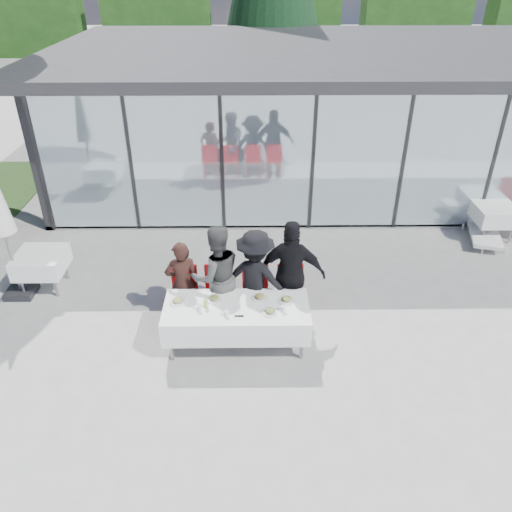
{
  "coord_description": "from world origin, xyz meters",
  "views": [
    {
      "loc": [
        -0.31,
        -6.16,
        5.37
      ],
      "look_at": [
        -0.22,
        1.2,
        0.96
      ],
      "focal_mm": 35.0,
      "sensor_mm": 36.0,
      "label": 1
    }
  ],
  "objects_px": {
    "diner_a": "(183,283)",
    "diner_chair_a": "(185,290)",
    "diner_chair_d": "(290,289)",
    "lounger": "(484,227)",
    "plate_a": "(177,301)",
    "diner_c": "(255,278)",
    "plate_b": "(214,298)",
    "plate_d": "(287,300)",
    "juice_bottle": "(206,304)",
    "plate_extra": "(270,311)",
    "spare_table_right": "(495,214)",
    "diner_chair_c": "(255,290)",
    "spare_table_left": "(41,262)",
    "diner_b": "(217,276)",
    "folded_eyeglasses": "(239,316)",
    "plate_c": "(260,297)",
    "dining_table": "(237,317)",
    "diner_d": "(292,274)",
    "diner_chair_b": "(218,290)"
  },
  "relations": [
    {
      "from": "spare_table_right",
      "to": "spare_table_left",
      "type": "bearing_deg",
      "value": -168.35
    },
    {
      "from": "diner_b",
      "to": "diner_chair_c",
      "type": "height_order",
      "value": "diner_b"
    },
    {
      "from": "diner_c",
      "to": "diner_chair_a",
      "type": "bearing_deg",
      "value": 12.36
    },
    {
      "from": "plate_c",
      "to": "diner_d",
      "type": "bearing_deg",
      "value": 38.34
    },
    {
      "from": "diner_chair_d",
      "to": "lounger",
      "type": "distance_m",
      "value": 5.29
    },
    {
      "from": "spare_table_left",
      "to": "lounger",
      "type": "relative_size",
      "value": 0.6
    },
    {
      "from": "plate_extra",
      "to": "spare_table_right",
      "type": "distance_m",
      "value": 6.29
    },
    {
      "from": "diner_a",
      "to": "diner_chair_c",
      "type": "xyz_separation_m",
      "value": [
        1.2,
        0.13,
        -0.23
      ]
    },
    {
      "from": "diner_b",
      "to": "diner_d",
      "type": "xyz_separation_m",
      "value": [
        1.22,
        0.0,
        0.04
      ]
    },
    {
      "from": "diner_chair_d",
      "to": "plate_d",
      "type": "height_order",
      "value": "diner_chair_d"
    },
    {
      "from": "plate_b",
      "to": "plate_d",
      "type": "height_order",
      "value": "same"
    },
    {
      "from": "diner_chair_a",
      "to": "diner_d",
      "type": "height_order",
      "value": "diner_d"
    },
    {
      "from": "plate_a",
      "to": "spare_table_left",
      "type": "bearing_deg",
      "value": 150.34
    },
    {
      "from": "juice_bottle",
      "to": "diner_c",
      "type": "bearing_deg",
      "value": 40.39
    },
    {
      "from": "dining_table",
      "to": "diner_chair_a",
      "type": "distance_m",
      "value": 1.17
    },
    {
      "from": "diner_chair_d",
      "to": "plate_a",
      "type": "bearing_deg",
      "value": -160.63
    },
    {
      "from": "diner_b",
      "to": "diner_d",
      "type": "height_order",
      "value": "diner_d"
    },
    {
      "from": "diner_b",
      "to": "plate_c",
      "type": "distance_m",
      "value": 0.83
    },
    {
      "from": "diner_chair_b",
      "to": "plate_c",
      "type": "bearing_deg",
      "value": -37.42
    },
    {
      "from": "plate_c",
      "to": "juice_bottle",
      "type": "relative_size",
      "value": 1.65
    },
    {
      "from": "diner_a",
      "to": "spare_table_right",
      "type": "height_order",
      "value": "diner_a"
    },
    {
      "from": "folded_eyeglasses",
      "to": "plate_b",
      "type": "bearing_deg",
      "value": 132.75
    },
    {
      "from": "plate_d",
      "to": "juice_bottle",
      "type": "height_order",
      "value": "juice_bottle"
    },
    {
      "from": "lounger",
      "to": "plate_d",
      "type": "bearing_deg",
      "value": -143.79
    },
    {
      "from": "diner_a",
      "to": "diner_chair_a",
      "type": "height_order",
      "value": "diner_a"
    },
    {
      "from": "plate_a",
      "to": "plate_c",
      "type": "relative_size",
      "value": 1.0
    },
    {
      "from": "diner_b",
      "to": "plate_b",
      "type": "relative_size",
      "value": 6.95
    },
    {
      "from": "plate_d",
      "to": "juice_bottle",
      "type": "distance_m",
      "value": 1.26
    },
    {
      "from": "spare_table_left",
      "to": "diner_a",
      "type": "bearing_deg",
      "value": -20.73
    },
    {
      "from": "dining_table",
      "to": "diner_d",
      "type": "relative_size",
      "value": 1.2
    },
    {
      "from": "plate_a",
      "to": "lounger",
      "type": "relative_size",
      "value": 0.18
    },
    {
      "from": "folded_eyeglasses",
      "to": "lounger",
      "type": "xyz_separation_m",
      "value": [
        5.35,
        3.76,
        -0.5
      ]
    },
    {
      "from": "plate_b",
      "to": "folded_eyeglasses",
      "type": "distance_m",
      "value": 0.59
    },
    {
      "from": "diner_a",
      "to": "diner_chair_c",
      "type": "distance_m",
      "value": 1.23
    },
    {
      "from": "plate_d",
      "to": "diner_b",
      "type": "bearing_deg",
      "value": 156.35
    },
    {
      "from": "diner_chair_b",
      "to": "diner_chair_c",
      "type": "distance_m",
      "value": 0.63
    },
    {
      "from": "diner_a",
      "to": "plate_b",
      "type": "distance_m",
      "value": 0.71
    },
    {
      "from": "diner_chair_a",
      "to": "plate_b",
      "type": "distance_m",
      "value": 0.83
    },
    {
      "from": "plate_c",
      "to": "plate_d",
      "type": "height_order",
      "value": "same"
    },
    {
      "from": "diner_chair_c",
      "to": "plate_a",
      "type": "distance_m",
      "value": 1.4
    },
    {
      "from": "plate_a",
      "to": "diner_chair_c",
      "type": "bearing_deg",
      "value": 27.55
    },
    {
      "from": "diner_b",
      "to": "diner_chair_d",
      "type": "bearing_deg",
      "value": 166.96
    },
    {
      "from": "plate_b",
      "to": "folded_eyeglasses",
      "type": "bearing_deg",
      "value": -47.25
    },
    {
      "from": "diner_b",
      "to": "folded_eyeglasses",
      "type": "xyz_separation_m",
      "value": [
        0.38,
        -0.87,
        -0.15
      ]
    },
    {
      "from": "plate_d",
      "to": "juice_bottle",
      "type": "xyz_separation_m",
      "value": [
        -1.25,
        -0.16,
        0.05
      ]
    },
    {
      "from": "diner_a",
      "to": "spare_table_left",
      "type": "distance_m",
      "value": 2.94
    },
    {
      "from": "plate_a",
      "to": "lounger",
      "type": "bearing_deg",
      "value": 28.25
    },
    {
      "from": "diner_chair_c",
      "to": "diner_chair_d",
      "type": "xyz_separation_m",
      "value": [
        0.59,
        0.0,
        0.0
      ]
    },
    {
      "from": "diner_chair_c",
      "to": "diner_chair_a",
      "type": "bearing_deg",
      "value": 180.0
    },
    {
      "from": "plate_c",
      "to": "juice_bottle",
      "type": "xyz_separation_m",
      "value": [
        -0.84,
        -0.24,
        0.05
      ]
    }
  ]
}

